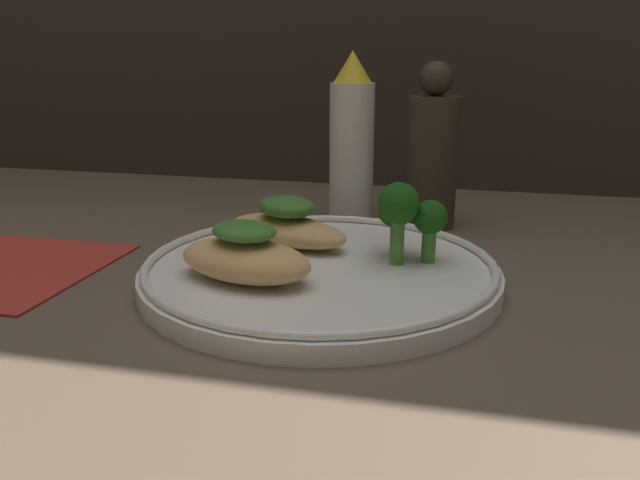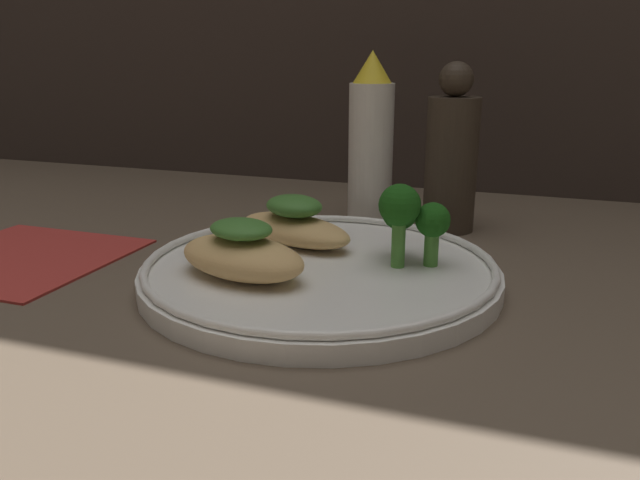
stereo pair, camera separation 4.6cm
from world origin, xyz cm
name	(u,v)px [view 1 (the left image)]	position (x,y,z in cm)	size (l,w,h in cm)	color
ground_plane	(320,289)	(0.00, 0.00, -0.50)	(180.00, 180.00, 1.00)	brown
plate	(320,271)	(0.00, 0.00, 0.99)	(26.91, 26.91, 2.00)	white
grilled_meat_front	(245,256)	(-4.40, -4.14, 3.10)	(11.24, 8.09, 4.21)	tan
grilled_meat_middle	(287,225)	(-3.97, 4.79, 3.00)	(12.44, 8.96, 4.09)	tan
broccoli_bunch	(406,212)	(6.02, 2.70, 5.22)	(5.46, 5.31, 6.29)	#4C8E38
sauce_bottle	(352,143)	(-1.13, 18.41, 8.15)	(4.45, 4.45, 17.03)	white
pepper_grinder	(432,155)	(6.89, 18.41, 7.18)	(4.98, 4.98, 16.06)	#382D23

